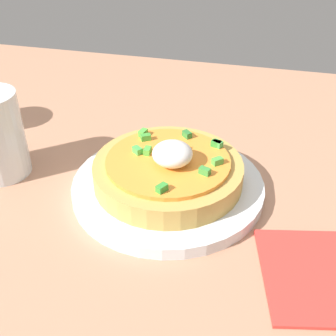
% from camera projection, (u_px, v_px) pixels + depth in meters
% --- Properties ---
extents(dining_table, '(1.21, 0.79, 0.03)m').
position_uv_depth(dining_table, '(176.00, 166.00, 0.61)').
color(dining_table, tan).
rests_on(dining_table, ground).
extents(plate, '(0.24, 0.24, 0.02)m').
position_uv_depth(plate, '(168.00, 186.00, 0.54)').
color(plate, white).
rests_on(plate, dining_table).
extents(pizza, '(0.19, 0.19, 0.06)m').
position_uv_depth(pizza, '(168.00, 170.00, 0.53)').
color(pizza, tan).
rests_on(pizza, plate).
extents(napkin, '(0.15, 0.15, 0.00)m').
position_uv_depth(napkin, '(325.00, 275.00, 0.43)').
color(napkin, red).
rests_on(napkin, dining_table).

